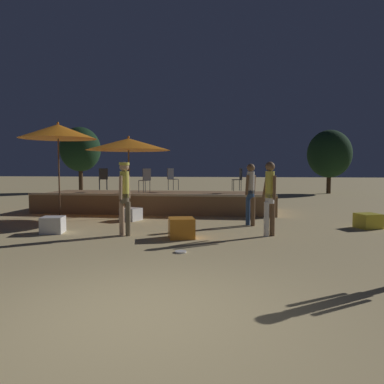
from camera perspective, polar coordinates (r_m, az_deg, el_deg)
name	(u,v)px	position (r m, az deg, el deg)	size (l,w,h in m)	color
ground_plane	(138,315)	(4.67, -8.21, -18.01)	(120.00, 120.00, 0.00)	tan
wooden_deck	(157,202)	(14.96, -5.30, -1.49)	(9.09, 3.14, 0.78)	olive
patio_umbrella_0	(58,132)	(14.04, -19.74, 8.67)	(2.65, 2.65, 3.31)	brown
patio_umbrella_1	(129,144)	(12.99, -9.65, 7.17)	(2.86, 2.86, 2.79)	brown
cube_seat_0	(131,214)	(12.32, -9.28, -3.37)	(0.71, 0.71, 0.40)	white
cube_seat_1	(53,225)	(10.52, -20.44, -4.71)	(0.64, 0.64, 0.43)	white
cube_seat_2	(368,221)	(11.76, 25.24, -4.00)	(0.75, 0.75, 0.41)	yellow
cube_seat_3	(181,228)	(9.17, -1.62, -5.50)	(0.74, 0.74, 0.49)	orange
person_0	(251,191)	(11.16, 8.92, 0.10)	(0.35, 0.44, 1.83)	#2D4C7F
person_1	(125,193)	(9.56, -10.23, -0.17)	(0.31, 0.48, 1.86)	#72664C
person_2	(270,195)	(9.52, 11.76, -0.41)	(0.35, 0.48, 1.87)	brown
bistro_chair_0	(172,177)	(15.63, -3.10, 2.32)	(0.48, 0.47, 0.90)	#47474C
bistro_chair_1	(146,178)	(14.19, -7.08, 2.14)	(0.48, 0.48, 0.90)	#47474C
bistro_chair_2	(103,177)	(16.02, -13.37, 2.25)	(0.45, 0.46, 0.90)	#2D3338
bistro_chair_3	(239,177)	(15.10, 7.16, 2.24)	(0.42, 0.42, 0.90)	#2D3338
frisbee_disc	(180,252)	(7.68, -1.77, -9.08)	(0.24, 0.24, 0.03)	white
background_tree_0	(329,154)	(26.00, 20.20, 5.46)	(2.81, 2.81, 4.13)	#3D2B1C
background_tree_1	(80,149)	(26.84, -16.67, 6.23)	(2.75, 2.75, 4.45)	#3D2B1C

